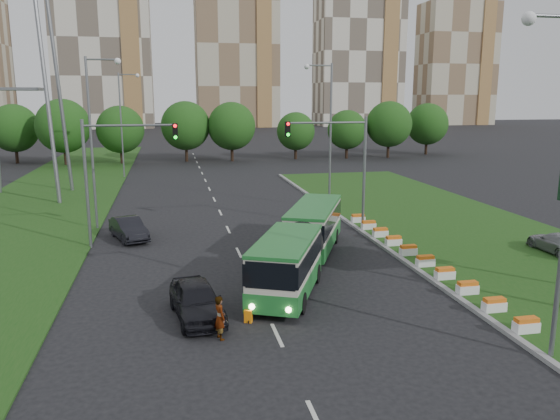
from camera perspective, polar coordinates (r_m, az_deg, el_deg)
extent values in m
plane|color=black|center=(28.38, 3.30, -7.44)|extent=(360.00, 360.00, 0.00)
cube|color=#1B4714|center=(40.39, 18.43, -2.10)|extent=(14.00, 60.00, 0.15)
cube|color=gray|center=(37.45, 9.16, -2.67)|extent=(0.30, 60.00, 0.18)
cube|color=#1B4714|center=(52.90, -23.40, 0.68)|extent=(12.00, 110.00, 0.10)
cylinder|color=slate|center=(38.66, 8.79, 3.70)|extent=(0.20, 0.20, 8.00)
cylinder|color=slate|center=(37.46, 4.97, 9.07)|extent=(5.50, 0.14, 0.14)
cube|color=black|center=(36.80, 0.80, 8.44)|extent=(0.32, 0.32, 1.00)
cylinder|color=slate|center=(35.66, -19.57, 2.49)|extent=(0.20, 0.20, 8.00)
cylinder|color=slate|center=(35.01, -15.47, 8.51)|extent=(5.50, 0.14, 0.14)
cube|color=black|center=(34.96, -10.90, 8.06)|extent=(0.32, 0.32, 1.00)
cube|color=beige|center=(177.61, -18.08, 16.58)|extent=(28.00, 15.00, 52.00)
cube|color=#B9B095|center=(177.95, -4.59, 16.76)|extent=(25.00, 15.00, 50.00)
cube|color=beige|center=(187.02, 8.18, 15.98)|extent=(27.00, 15.00, 47.00)
cube|color=#B9B095|center=(201.12, 17.88, 14.24)|extent=(24.00, 14.00, 40.00)
cube|color=beige|center=(25.72, 4.17, -5.71)|extent=(2.31, 6.37, 2.49)
cube|color=beige|center=(33.37, 0.39, -1.60)|extent=(2.31, 7.75, 2.49)
cylinder|color=black|center=(29.20, 2.19, -3.65)|extent=(2.31, 1.15, 2.31)
cube|color=#1F6D2B|center=(25.98, 4.14, -7.46)|extent=(2.38, 6.41, 0.88)
cube|color=#1F6D2B|center=(33.57, 0.39, -2.98)|extent=(2.38, 7.80, 0.88)
cube|color=black|center=(25.60, 4.18, -4.83)|extent=(2.38, 6.41, 0.97)
cube|color=black|center=(33.28, 0.39, -0.91)|extent=(2.38, 7.80, 0.97)
imported|color=black|center=(23.90, -8.71, -9.27)|extent=(2.55, 4.94, 1.61)
imported|color=black|center=(37.59, -15.53, -1.89)|extent=(2.97, 4.72, 1.47)
imported|color=gray|center=(36.70, 26.99, -3.05)|extent=(1.71, 4.20, 1.22)
imported|color=gray|center=(21.78, -6.30, -11.11)|extent=(0.60, 0.74, 1.77)
cube|color=orange|center=(23.41, -3.33, -11.00)|extent=(0.32, 0.27, 0.55)
cylinder|color=black|center=(23.37, -3.28, -11.60)|extent=(0.04, 0.13, 0.13)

